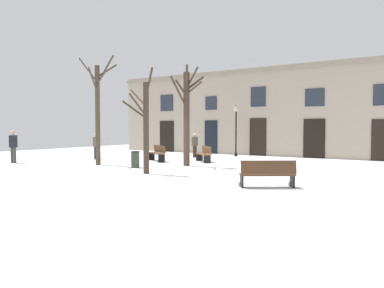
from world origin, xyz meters
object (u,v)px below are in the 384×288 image
tree_foreground (145,124)px  bench_near_center_tree (204,154)px  bench_by_litter_bin (268,174)px  tree_left_of_center (187,114)px  person_near_bench (13,145)px  litter_bin (135,159)px  streetlamp (236,125)px  bench_back_to_back_right (157,153)px  person_crossing_plaza (195,144)px  person_strolling (96,145)px  tree_center (98,109)px

tree_foreground → bench_near_center_tree: tree_foreground is taller
bench_by_litter_bin → tree_foreground: bearing=-40.2°
tree_foreground → bench_by_litter_bin: size_ratio=2.62×
tree_left_of_center → bench_by_litter_bin: tree_left_of_center is taller
tree_left_of_center → person_near_bench: (-9.00, -3.92, -1.66)m
tree_foreground → litter_bin: (-1.91, 1.49, -1.73)m
streetlamp → bench_back_to_back_right: streetlamp is taller
tree_foreground → person_crossing_plaza: 8.84m
tree_left_of_center → bench_by_litter_bin: bearing=-35.2°
bench_near_center_tree → person_crossing_plaza: size_ratio=0.94×
person_near_bench → tree_foreground: bearing=-19.7°
person_strolling → tree_left_of_center: bearing=-164.7°
tree_left_of_center → person_near_bench: bearing=-156.5°
tree_foreground → person_strolling: (-7.12, 3.72, -1.23)m
streetlamp → tree_foreground: bearing=-84.7°
tree_left_of_center → bench_near_center_tree: size_ratio=3.34×
bench_back_to_back_right → person_crossing_plaza: bearing=115.6°
bench_near_center_tree → bench_back_to_back_right: bearing=-115.4°
litter_bin → person_near_bench: (-7.37, -1.82, 0.61)m
tree_foreground → bench_back_to_back_right: tree_foreground is taller
person_crossing_plaza → streetlamp: bearing=152.3°
streetlamp → bench_near_center_tree: size_ratio=2.32×
tree_center → person_crossing_plaza: size_ratio=3.59×
tree_foreground → bench_near_center_tree: (-0.66, 5.95, -1.68)m
tree_left_of_center → streetlamp: tree_left_of_center is taller
bench_back_to_back_right → person_strolling: 4.11m
tree_center → bench_back_to_back_right: bearing=68.8°
person_crossing_plaza → bench_by_litter_bin: bearing=52.0°
streetlamp → litter_bin: size_ratio=4.33×
tree_center → person_crossing_plaza: bearing=75.9°
streetlamp → bench_back_to_back_right: size_ratio=1.90×
person_strolling → bench_by_litter_bin: bearing=177.6°
litter_bin → person_near_bench: person_near_bench is taller
tree_foreground → person_strolling: bearing=152.4°
tree_foreground → bench_by_litter_bin: 6.02m
litter_bin → tree_foreground: bearing=-37.9°
tree_center → streetlamp: tree_center is taller
tree_center → litter_bin: (2.58, -0.02, -2.52)m
tree_foreground → person_strolling: tree_foreground is taller
litter_bin → bench_back_to_back_right: size_ratio=0.44×
bench_near_center_tree → person_near_bench: bearing=-102.8°
tree_foreground → person_crossing_plaza: bearing=108.6°
bench_by_litter_bin → bench_near_center_tree: bearing=-79.5°
person_strolling → bench_back_to_back_right: bearing=-147.6°
tree_left_of_center → person_strolling: size_ratio=3.07×
tree_center → bench_by_litter_bin: size_ratio=3.24×
tree_center → streetlamp: bearing=69.3°
bench_near_center_tree → bench_by_litter_bin: bench_near_center_tree is taller
litter_bin → person_crossing_plaza: (-0.87, 6.81, 0.47)m
person_strolling → person_near_bench: bearing=78.4°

